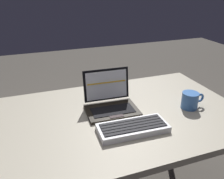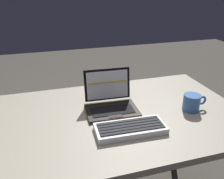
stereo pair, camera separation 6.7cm
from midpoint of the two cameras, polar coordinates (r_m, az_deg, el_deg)
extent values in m
cube|color=#9E9682|center=(1.22, -2.10, -7.37)|extent=(1.53, 0.82, 0.03)
cylinder|color=black|center=(1.95, 16.23, -7.58)|extent=(0.05, 0.05, 0.69)
cube|color=black|center=(1.25, 1.50, -5.08)|extent=(0.28, 0.20, 0.02)
cube|color=black|center=(1.24, 1.68, -5.01)|extent=(0.22, 0.11, 0.00)
cube|color=black|center=(1.19, 2.44, -6.39)|extent=(0.07, 0.03, 0.00)
cube|color=black|center=(1.29, 0.35, 1.23)|extent=(0.25, 0.04, 0.17)
cube|color=white|center=(1.29, 0.41, 1.11)|extent=(0.23, 0.03, 0.15)
cube|color=yellow|center=(1.28, 0.42, 1.68)|extent=(0.21, 0.01, 0.01)
cube|color=silver|center=(1.10, 6.20, -9.36)|extent=(0.33, 0.15, 0.03)
cube|color=black|center=(1.06, 7.03, -9.83)|extent=(0.30, 0.03, 0.00)
cube|color=black|center=(1.08, 6.62, -9.22)|extent=(0.30, 0.03, 0.00)
cube|color=black|center=(1.09, 6.24, -8.62)|extent=(0.30, 0.03, 0.00)
cube|color=black|center=(1.11, 5.86, -8.04)|extent=(0.30, 0.03, 0.00)
cube|color=black|center=(1.13, 5.50, -7.48)|extent=(0.30, 0.03, 0.00)
cylinder|color=#3767AC|center=(1.33, 19.87, -3.00)|extent=(0.09, 0.09, 0.09)
torus|color=#3767AC|center=(1.37, 22.07, -2.43)|extent=(0.05, 0.01, 0.05)
camera|label=1|loc=(0.03, -88.42, 0.73)|focal=38.17mm
camera|label=2|loc=(0.03, 91.58, -0.73)|focal=38.17mm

